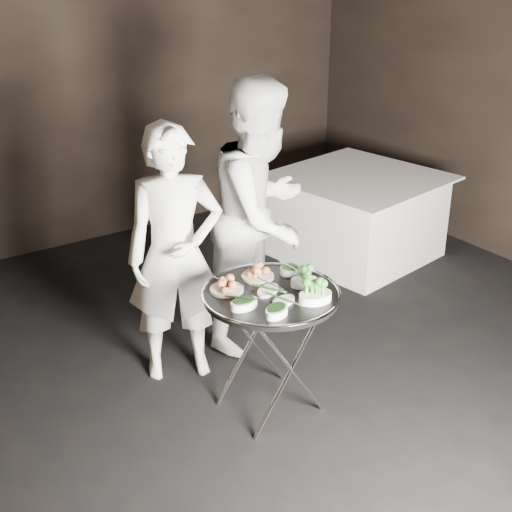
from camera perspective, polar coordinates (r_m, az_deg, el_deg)
floor at (r=4.21m, az=4.36°, el=-14.72°), size 6.00×7.00×0.05m
wall_back at (r=6.49m, az=-15.58°, el=13.47°), size 6.00×0.05×3.00m
tray_stand at (r=4.19m, az=1.17°, el=-7.24°), size 0.52×0.44×0.76m
serving_tray at (r=4.02m, az=1.22°, el=-3.08°), size 0.79×0.79×0.04m
potato_plate_a at (r=4.03m, az=-2.36°, el=-2.42°), size 0.19×0.19×0.07m
potato_plate_b at (r=4.18m, az=0.14°, el=-1.38°), size 0.20×0.20×0.07m
greens_bowl at (r=4.23m, az=2.72°, el=-1.06°), size 0.12×0.12×0.07m
asparagus_plate_a at (r=4.02m, az=0.96°, el=-2.71°), size 0.20×0.17×0.04m
asparagus_plate_b at (r=3.91m, az=2.21°, el=-3.56°), size 0.19×0.14×0.03m
spinach_bowl_a at (r=3.85m, az=-0.96°, el=-3.76°), size 0.16×0.11×0.07m
spinach_bowl_b at (r=3.78m, az=1.66°, el=-4.34°), size 0.19×0.16×0.07m
broccoli_bowl_a at (r=4.10m, az=3.89°, el=-2.00°), size 0.19×0.16×0.07m
broccoli_bowl_b at (r=3.93m, az=4.77°, el=-3.14°), size 0.21×0.17×0.08m
serving_utensils at (r=4.05m, az=0.85°, el=-1.85°), size 0.59×0.43×0.01m
waiter_left at (r=4.40m, az=-6.50°, el=0.07°), size 0.70×0.59×1.65m
waiter_right at (r=4.76m, az=0.52°, el=3.34°), size 1.10×1.00×1.83m
dining_table at (r=6.33m, az=8.03°, el=3.19°), size 1.29×1.29×0.74m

